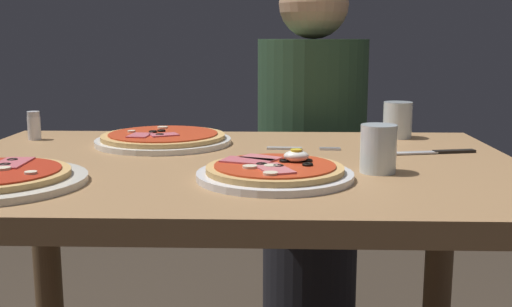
{
  "coord_description": "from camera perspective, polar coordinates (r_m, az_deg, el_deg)",
  "views": [
    {
      "loc": [
        0.09,
        -1.18,
        0.98
      ],
      "look_at": [
        0.05,
        -0.07,
        0.78
      ],
      "focal_mm": 43.78,
      "sensor_mm": 36.0,
      "label": 1
    }
  ],
  "objects": [
    {
      "name": "water_glass_far",
      "position": [
        1.53,
        12.8,
        2.82
      ],
      "size": [
        0.07,
        0.07,
        0.09
      ],
      "color": "silver",
      "rests_on": "dining_table"
    },
    {
      "name": "water_glass_near",
      "position": [
        1.13,
        11.1,
        0.14
      ],
      "size": [
        0.06,
        0.06,
        0.09
      ],
      "color": "silver",
      "rests_on": "dining_table"
    },
    {
      "name": "knife",
      "position": [
        1.35,
        16.19,
        0.13
      ],
      "size": [
        0.19,
        0.06,
        0.01
      ],
      "color": "silver",
      "rests_on": "dining_table"
    },
    {
      "name": "fork",
      "position": [
        1.34,
        3.82,
        0.46
      ],
      "size": [
        0.16,
        0.02,
        0.0
      ],
      "color": "silver",
      "rests_on": "dining_table"
    },
    {
      "name": "pizza_foreground",
      "position": [
        1.06,
        1.75,
        -1.68
      ],
      "size": [
        0.27,
        0.27,
        0.05
      ],
      "color": "white",
      "rests_on": "dining_table"
    },
    {
      "name": "pizza_across_left",
      "position": [
        1.42,
        -8.47,
        1.34
      ],
      "size": [
        0.31,
        0.31,
        0.03
      ],
      "color": "white",
      "rests_on": "dining_table"
    },
    {
      "name": "dining_table",
      "position": [
        1.24,
        -2.29,
        -6.44
      ],
      "size": [
        1.12,
        0.78,
        0.75
      ],
      "color": "#9E754C",
      "rests_on": "ground"
    },
    {
      "name": "salt_shaker",
      "position": [
        1.55,
        -19.62,
        2.4
      ],
      "size": [
        0.03,
        0.03,
        0.07
      ],
      "color": "white",
      "rests_on": "dining_table"
    },
    {
      "name": "diner_person",
      "position": [
        1.88,
        5.04,
        -2.5
      ],
      "size": [
        0.32,
        0.32,
        1.18
      ],
      "rotation": [
        0.0,
        0.0,
        3.14
      ],
      "color": "black",
      "rests_on": "ground"
    }
  ]
}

